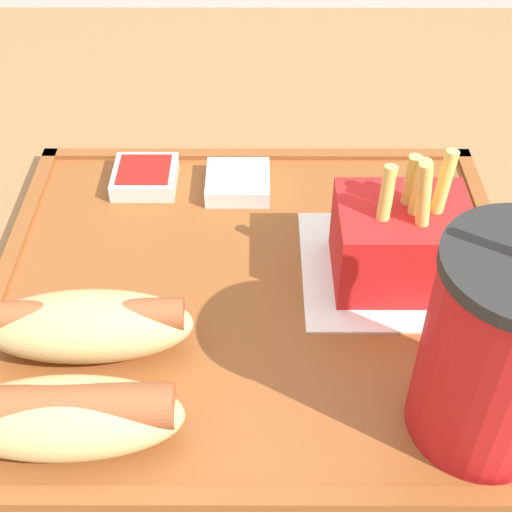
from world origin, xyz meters
The scene contains 8 objects.
food_tray centered at (0.01, -0.03, 0.76)m, with size 0.38×0.35×0.01m.
paper_napkin centered at (-0.10, -0.05, 0.76)m, with size 0.15×0.13×0.00m.
soda_cup centered at (-0.12, 0.09, 0.83)m, with size 0.09×0.09×0.17m.
hot_dog_far centered at (0.12, 0.10, 0.79)m, with size 0.14×0.06×0.04m.
hot_dog_near centered at (0.12, 0.03, 0.79)m, with size 0.14×0.06×0.04m.
fries_carton centered at (-0.09, -0.04, 0.80)m, with size 0.09×0.07×0.11m.
sauce_cup_mayo centered at (0.03, -0.15, 0.77)m, with size 0.05×0.05×0.02m.
sauce_cup_ketchup centered at (0.11, -0.15, 0.77)m, with size 0.05×0.05×0.02m.
Camera 1 is at (0.01, 0.34, 1.13)m, focal length 50.00 mm.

